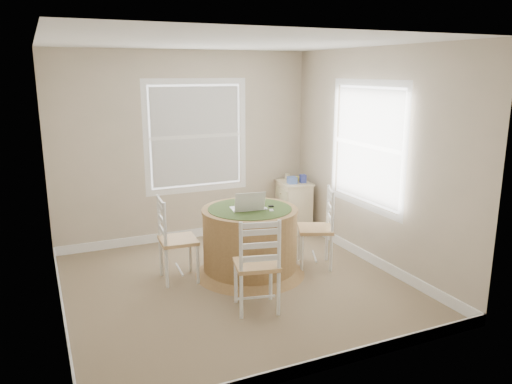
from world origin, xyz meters
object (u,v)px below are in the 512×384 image
round_table (250,238)px  corner_chest (294,206)px  chair_near (257,264)px  chair_right (315,228)px  laptop (247,207)px  chair_left (178,240)px

round_table → corner_chest: bearing=61.9°
chair_near → round_table: bearing=-96.3°
chair_right → laptop: 0.93m
round_table → chair_near: bearing=-92.3°
chair_right → corner_chest: bearing=-173.8°
corner_chest → chair_right: bearing=-101.8°
chair_right → round_table: bearing=-73.1°
chair_left → chair_near: same height
chair_near → laptop: 0.92m
corner_chest → round_table: bearing=-129.2°
chair_left → chair_near: 1.14m
chair_left → chair_right: bearing=-95.8°
chair_left → laptop: (0.76, -0.21, 0.35)m
chair_near → chair_right: same height
round_table → corner_chest: (1.24, 1.24, -0.06)m
round_table → chair_right: 0.82m
chair_left → chair_right: same height
chair_left → chair_near: bearing=-149.9°
chair_near → laptop: bearing=-94.1°
round_table → corner_chest: size_ratio=1.73×
round_table → chair_near: (-0.30, -0.85, 0.04)m
round_table → corner_chest: round_table is taller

